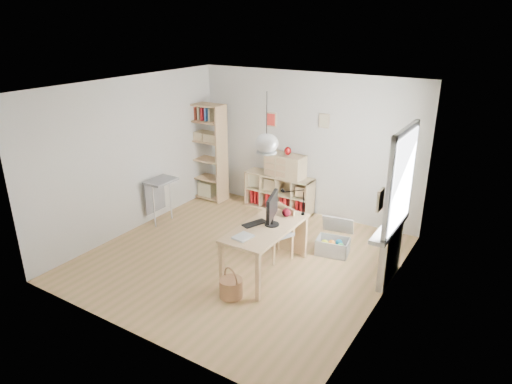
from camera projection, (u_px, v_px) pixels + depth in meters
The scene contains 20 objects.
ground at pixel (241, 258), 7.31m from camera, with size 4.50×4.50×0.00m, color tan.
room_shell at pixel (267, 143), 6.20m from camera, with size 4.50×4.50×4.50m.
window_unit at pixel (402, 181), 6.12m from camera, with size 0.07×1.16×1.46m.
radiator at pixel (390, 255), 6.56m from camera, with size 0.10×0.80×0.80m, color white.
windowsill at pixel (390, 228), 6.43m from camera, with size 0.22×1.20×0.06m, color silver.
desk at pixel (266, 232), 6.68m from camera, with size 0.70×1.50×0.75m.
cube_shelf at pixel (279, 194), 9.08m from camera, with size 1.40×0.38×0.72m.
tall_bookshelf at pixel (206, 148), 9.35m from camera, with size 0.80×0.38×2.00m.
side_table at pixel (159, 188), 8.35m from camera, with size 0.40×0.55×0.85m.
chair at pixel (279, 229), 7.17m from camera, with size 0.54×0.54×0.85m.
wicker_basket at pixel (231, 287), 6.24m from camera, with size 0.32×0.32×0.45m.
storage_chest at pixel (334, 243), 7.41m from camera, with size 0.60×0.66×0.54m.
monitor at pixel (272, 208), 6.60m from camera, with size 0.22×0.53×0.47m.
keyboard at pixel (255, 223), 6.72m from camera, with size 0.14×0.38×0.02m, color black.
task_lamp at pixel (291, 197), 6.99m from camera, with size 0.37×0.14×0.40m.
yarn_ball at pixel (286, 212), 6.96m from camera, with size 0.13×0.13×0.13m, color #4D0A11.
paper_tray at pixel (243, 237), 6.30m from camera, with size 0.21×0.26×0.03m, color silver.
drawer_chest at pixel (285, 166), 8.74m from camera, with size 0.77×0.35×0.44m, color beige.
red_vase at pixel (288, 151), 8.61m from camera, with size 0.13×0.13×0.16m, color maroon.
potted_plant at pixel (396, 209), 6.59m from camera, with size 0.28×0.24×0.31m, color #316E29.
Camera 1 is at (3.62, -5.33, 3.61)m, focal length 32.00 mm.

